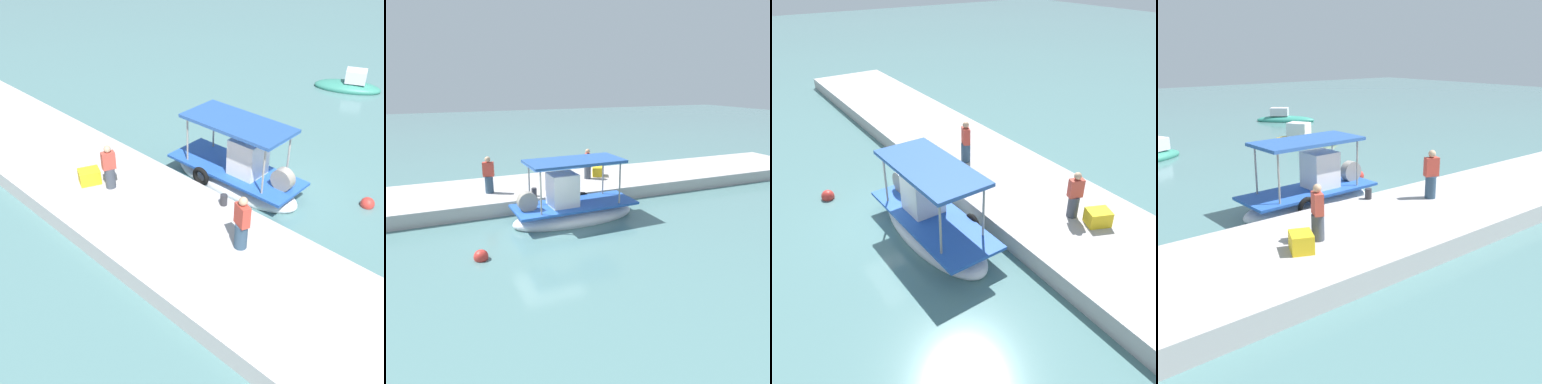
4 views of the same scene
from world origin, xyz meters
TOP-DOWN VIEW (x-y plane):
  - ground_plane at (0.00, 0.00)m, footprint 120.00×120.00m
  - dock_quay at (0.00, -4.45)m, footprint 36.00×4.66m
  - main_fishing_boat at (-1.31, -0.56)m, footprint 5.42×2.20m
  - fisherman_near_bollard at (-3.75, -4.47)m, footprint 0.46×0.51m
  - fisherman_by_crate at (1.55, -3.82)m, footprint 0.55×0.49m
  - mooring_bollard at (-0.23, -2.54)m, footprint 0.24×0.24m
  - cargo_crate at (-4.51, -4.81)m, footprint 0.82×0.89m
  - marker_buoy at (2.83, 1.64)m, footprint 0.49×0.49m

SIDE VIEW (x-z plane):
  - ground_plane at x=0.00m, z-range 0.00..0.00m
  - marker_buoy at x=2.83m, z-range -0.15..0.34m
  - dock_quay at x=0.00m, z-range 0.00..0.63m
  - main_fishing_boat at x=-1.31m, z-range -0.97..1.97m
  - mooring_bollard at x=-0.23m, z-range 0.63..1.01m
  - cargo_crate at x=-4.51m, z-range 0.63..1.13m
  - fisherman_near_bollard at x=-3.75m, z-range 0.56..2.16m
  - fisherman_by_crate at x=1.55m, z-range 0.55..2.27m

